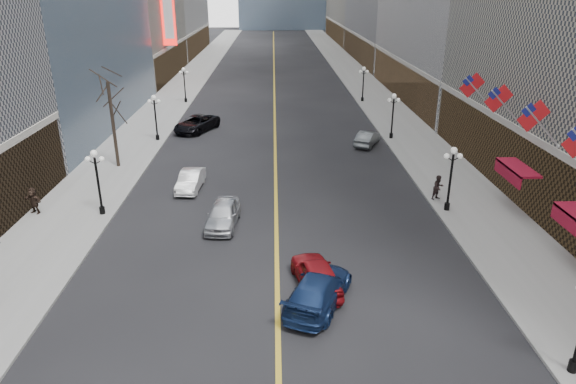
{
  "coord_description": "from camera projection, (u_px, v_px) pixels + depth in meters",
  "views": [
    {
      "loc": [
        -0.07,
        -2.11,
        14.55
      ],
      "look_at": [
        0.5,
        18.55,
        6.22
      ],
      "focal_mm": 32.0,
      "sensor_mm": 36.0,
      "label": 1
    }
  ],
  "objects": [
    {
      "name": "streetlamp_east_1",
      "position": [
        451.0,
        172.0,
        34.43
      ],
      "size": [
        1.26,
        0.44,
        4.52
      ],
      "color": "black",
      "rests_on": "sidewalk_east"
    },
    {
      "name": "ped_west_far",
      "position": [
        33.0,
        201.0,
        34.63
      ],
      "size": [
        1.74,
        1.19,
        1.83
      ],
      "primitive_type": "imported",
      "rotation": [
        0.0,
        0.0,
        -0.46
      ],
      "color": "black",
      "rests_on": "sidewalk_west"
    },
    {
      "name": "sidewalk_west",
      "position": [
        175.0,
        97.0,
        71.91
      ],
      "size": [
        6.0,
        230.0,
        0.15
      ],
      "primitive_type": "cube",
      "color": "gray",
      "rests_on": "ground"
    },
    {
      "name": "car_nb_near",
      "position": [
        223.0,
        214.0,
        33.21
      ],
      "size": [
        2.28,
        4.88,
        1.62
      ],
      "primitive_type": "imported",
      "rotation": [
        0.0,
        0.0,
        -0.08
      ],
      "color": "silver",
      "rests_on": "ground"
    },
    {
      "name": "lane_line",
      "position": [
        274.0,
        84.0,
        81.57
      ],
      "size": [
        0.25,
        200.0,
        0.02
      ],
      "primitive_type": "cube",
      "color": "gold",
      "rests_on": "ground"
    },
    {
      "name": "theatre_marquee",
      "position": [
        167.0,
        4.0,
        76.67
      ],
      "size": [
        2.0,
        0.55,
        12.0
      ],
      "color": "red",
      "rests_on": "ground"
    },
    {
      "name": "ped_east_walk",
      "position": [
        438.0,
        187.0,
        36.89
      ],
      "size": [
        1.01,
        0.83,
        1.82
      ],
      "primitive_type": "imported",
      "rotation": [
        0.0,
        0.0,
        0.46
      ],
      "color": "black",
      "rests_on": "sidewalk_east"
    },
    {
      "name": "car_nb_far",
      "position": [
        197.0,
        124.0,
        54.85
      ],
      "size": [
        5.01,
        6.61,
        1.67
      ],
      "primitive_type": "imported",
      "rotation": [
        0.0,
        0.0,
        -0.43
      ],
      "color": "black",
      "rests_on": "ground"
    },
    {
      "name": "streetlamp_east_3",
      "position": [
        363.0,
        80.0,
        67.81
      ],
      "size": [
        1.26,
        0.44,
        4.52
      ],
      "color": "black",
      "rests_on": "sidewalk_east"
    },
    {
      "name": "flag_5",
      "position": [
        474.0,
        87.0,
        39.37
      ],
      "size": [
        2.87,
        0.12,
        2.87
      ],
      "color": "#B2B2B7",
      "rests_on": "ground"
    },
    {
      "name": "awning_c",
      "position": [
        515.0,
        169.0,
        34.48
      ],
      "size": [
        1.4,
        4.0,
        0.93
      ],
      "color": "maroon",
      "rests_on": "ground"
    },
    {
      "name": "streetlamp_west_1",
      "position": [
        97.0,
        176.0,
        33.83
      ],
      "size": [
        1.26,
        0.44,
        4.52
      ],
      "color": "black",
      "rests_on": "sidewalk_west"
    },
    {
      "name": "car_sb_mid",
      "position": [
        316.0,
        274.0,
        26.33
      ],
      "size": [
        2.74,
        4.98,
        1.6
      ],
      "primitive_type": "imported",
      "rotation": [
        0.0,
        0.0,
        3.33
      ],
      "color": "maroon",
      "rests_on": "ground"
    },
    {
      "name": "car_sb_near",
      "position": [
        318.0,
        290.0,
        24.95
      ],
      "size": [
        4.24,
        6.0,
        1.61
      ],
      "primitive_type": "imported",
      "rotation": [
        0.0,
        0.0,
        2.74
      ],
      "color": "navy",
      "rests_on": "ground"
    },
    {
      "name": "car_nb_mid",
      "position": [
        191.0,
        180.0,
        39.19
      ],
      "size": [
        1.84,
        4.49,
        1.45
      ],
      "primitive_type": "imported",
      "rotation": [
        0.0,
        0.0,
        -0.07
      ],
      "color": "silver",
      "rests_on": "ground"
    },
    {
      "name": "flag_4",
      "position": [
        501.0,
        101.0,
        34.74
      ],
      "size": [
        2.87,
        0.12,
        2.87
      ],
      "color": "#B2B2B7",
      "rests_on": "ground"
    },
    {
      "name": "sidewalk_east",
      "position": [
        373.0,
        96.0,
        72.63
      ],
      "size": [
        6.0,
        230.0,
        0.15
      ],
      "primitive_type": "cube",
      "color": "gray",
      "rests_on": "ground"
    },
    {
      "name": "streetlamp_west_3",
      "position": [
        184.0,
        81.0,
        67.2
      ],
      "size": [
        1.26,
        0.44,
        4.52
      ],
      "color": "black",
      "rests_on": "sidewalk_west"
    },
    {
      "name": "car_sb_far",
      "position": [
        367.0,
        138.0,
        50.01
      ],
      "size": [
        3.22,
        4.59,
        1.44
      ],
      "primitive_type": "imported",
      "rotation": [
        0.0,
        0.0,
        2.71
      ],
      "color": "#565C5F",
      "rests_on": "ground"
    },
    {
      "name": "flag_3",
      "position": [
        536.0,
        119.0,
        30.1
      ],
      "size": [
        2.87,
        0.12,
        2.87
      ],
      "color": "#B2B2B7",
      "rests_on": "ground"
    },
    {
      "name": "tree_west_far",
      "position": [
        109.0,
        95.0,
        41.81
      ],
      "size": [
        3.6,
        3.6,
        7.92
      ],
      "color": "#2D231C",
      "rests_on": "sidewalk_west"
    },
    {
      "name": "streetlamp_east_2",
      "position": [
        393.0,
        111.0,
        51.12
      ],
      "size": [
        1.26,
        0.44,
        4.52
      ],
      "color": "black",
      "rests_on": "sidewalk_east"
    },
    {
      "name": "streetlamp_west_2",
      "position": [
        155.0,
        113.0,
        50.52
      ],
      "size": [
        1.26,
        0.44,
        4.52
      ],
      "color": "black",
      "rests_on": "sidewalk_west"
    }
  ]
}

